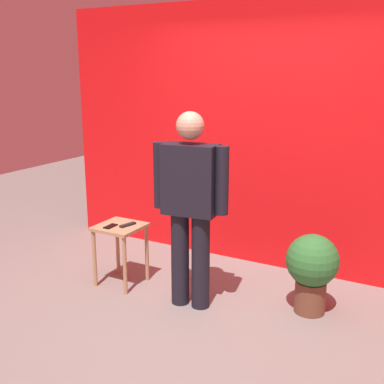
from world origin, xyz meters
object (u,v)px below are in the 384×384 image
at_px(cell_phone, 111,226).
at_px(potted_plant, 312,267).
at_px(side_table, 120,237).
at_px(standing_person, 190,201).
at_px(tv_remote, 128,225).

distance_m(cell_phone, potted_plant, 1.84).
relative_size(cell_phone, potted_plant, 0.21).
distance_m(side_table, potted_plant, 1.77).
height_order(side_table, potted_plant, potted_plant).
relative_size(standing_person, cell_phone, 11.69).
relative_size(standing_person, tv_remote, 9.90).
xyz_separation_m(standing_person, tv_remote, (-0.72, 0.08, -0.35)).
relative_size(standing_person, side_table, 2.88).
distance_m(side_table, cell_phone, 0.16).
xyz_separation_m(standing_person, potted_plant, (0.95, 0.38, -0.54)).
relative_size(side_table, tv_remote, 3.44).
bearing_deg(standing_person, tv_remote, 173.45).
xyz_separation_m(side_table, tv_remote, (0.08, 0.02, 0.13)).
height_order(standing_person, potted_plant, standing_person).
bearing_deg(potted_plant, cell_phone, -167.56).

